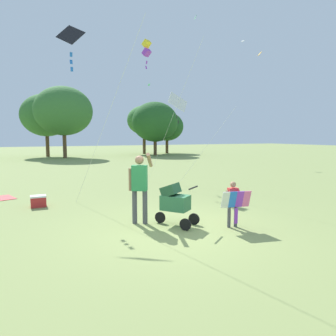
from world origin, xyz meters
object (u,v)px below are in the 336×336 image
(kite_green_novelty, at_px, (147,49))
(kite_orange_delta, at_px, (179,104))
(stroller, at_px, (175,201))
(person_adult_flyer, at_px, (140,183))
(cooler_box, at_px, (38,201))
(kite_adult_black, at_px, (73,41))
(child_with_butterfly_kite, at_px, (233,200))

(kite_green_novelty, bearing_deg, kite_orange_delta, -64.35)
(kite_orange_delta, bearing_deg, stroller, -117.48)
(person_adult_flyer, xyz_separation_m, kite_green_novelty, (2.63, 6.41, 5.09))
(stroller, bearing_deg, cooler_box, 130.76)
(kite_adult_black, relative_size, kite_green_novelty, 0.87)
(person_adult_flyer, bearing_deg, kite_orange_delta, 54.06)
(person_adult_flyer, bearing_deg, kite_green_novelty, 67.70)
(child_with_butterfly_kite, xyz_separation_m, stroller, (-1.17, 0.73, -0.04))
(person_adult_flyer, height_order, kite_orange_delta, kite_orange_delta)
(stroller, bearing_deg, kite_orange_delta, 62.52)
(person_adult_flyer, distance_m, kite_adult_black, 5.16)
(kite_adult_black, distance_m, cooler_box, 5.01)
(child_with_butterfly_kite, xyz_separation_m, kite_orange_delta, (1.55, 5.96, 2.86))
(kite_green_novelty, bearing_deg, cooler_box, -144.56)
(kite_adult_black, height_order, cooler_box, kite_adult_black)
(kite_adult_black, distance_m, kite_green_novelty, 5.13)
(kite_orange_delta, distance_m, cooler_box, 6.83)
(kite_adult_black, xyz_separation_m, kite_green_novelty, (3.70, 3.38, 1.06))
(person_adult_flyer, relative_size, cooler_box, 3.92)
(child_with_butterfly_kite, distance_m, kite_adult_black, 6.80)
(person_adult_flyer, height_order, kite_adult_black, kite_adult_black)
(person_adult_flyer, xyz_separation_m, cooler_box, (-2.25, 2.94, -0.84))
(stroller, bearing_deg, child_with_butterfly_kite, -31.98)
(kite_orange_delta, bearing_deg, child_with_butterfly_kite, -104.53)
(child_with_butterfly_kite, bearing_deg, kite_adult_black, 124.84)
(kite_green_novelty, distance_m, cooler_box, 8.43)
(stroller, distance_m, cooler_box, 4.55)
(kite_green_novelty, relative_size, cooler_box, 14.54)
(kite_orange_delta, bearing_deg, person_adult_flyer, -125.94)
(person_adult_flyer, height_order, kite_green_novelty, kite_green_novelty)
(person_adult_flyer, relative_size, kite_green_novelty, 0.27)
(stroller, height_order, kite_green_novelty, kite_green_novelty)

